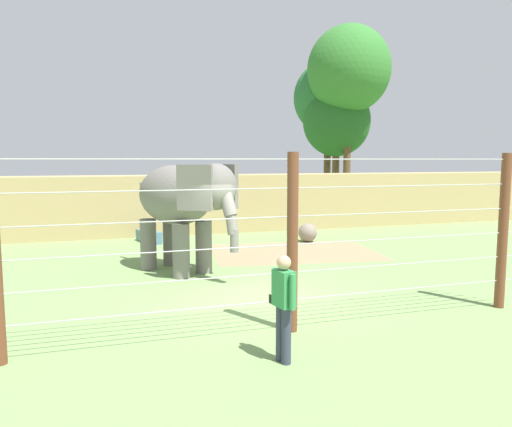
% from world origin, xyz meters
% --- Properties ---
extents(ground_plane, '(120.00, 120.00, 0.00)m').
position_xyz_m(ground_plane, '(0.00, 0.00, 0.00)').
color(ground_plane, '#759956').
extents(dirt_patch, '(5.92, 4.49, 0.01)m').
position_xyz_m(dirt_patch, '(2.89, 4.67, 0.00)').
color(dirt_patch, '#937F5B').
rests_on(dirt_patch, ground).
extents(embankment_wall, '(36.00, 1.80, 2.45)m').
position_xyz_m(embankment_wall, '(0.00, 10.23, 1.22)').
color(embankment_wall, tan).
rests_on(embankment_wall, ground).
extents(elephant, '(2.87, 3.68, 3.01)m').
position_xyz_m(elephant, '(-1.14, 2.85, 1.99)').
color(elephant, slate).
rests_on(elephant, ground).
extents(enrichment_ball, '(0.71, 0.71, 0.71)m').
position_xyz_m(enrichment_ball, '(4.15, 6.42, 0.35)').
color(enrichment_ball, gray).
rests_on(enrichment_ball, ground).
extents(cable_fence, '(10.47, 0.20, 3.24)m').
position_xyz_m(cable_fence, '(0.01, -2.29, 1.63)').
color(cable_fence, brown).
rests_on(cable_fence, ground).
extents(zookeeper, '(0.29, 0.58, 1.67)m').
position_xyz_m(zookeeper, '(-0.59, -3.51, 0.93)').
color(zookeeper, '#33384C').
rests_on(zookeeper, ground).
extents(feed_trough, '(0.88, 1.48, 0.44)m').
position_xyz_m(feed_trough, '(-1.61, 8.10, 0.22)').
color(feed_trough, slate).
rests_on(feed_trough, ground).
extents(tree_far_left, '(4.40, 4.40, 9.32)m').
position_xyz_m(tree_far_left, '(10.62, 18.19, 6.96)').
color(tree_far_left, brown).
rests_on(tree_far_left, ground).
extents(tree_left_of_centre, '(4.89, 4.89, 10.94)m').
position_xyz_m(tree_left_of_centre, '(10.79, 15.87, 8.33)').
color(tree_left_of_centre, brown).
rests_on(tree_left_of_centre, ground).
extents(tree_behind_wall, '(4.14, 4.14, 7.64)m').
position_xyz_m(tree_behind_wall, '(10.67, 17.09, 5.43)').
color(tree_behind_wall, brown).
rests_on(tree_behind_wall, ground).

